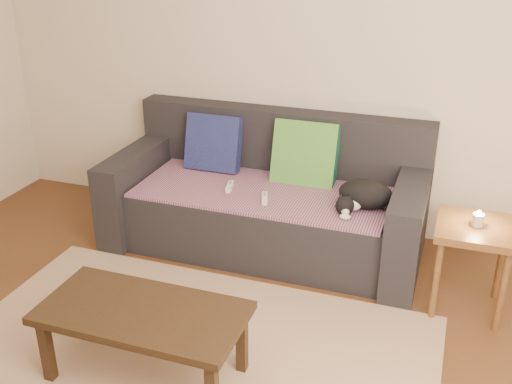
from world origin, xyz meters
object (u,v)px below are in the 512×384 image
sofa (267,202)px  side_table (474,241)px  wii_remote_a (230,187)px  cat (364,195)px  wii_remote_b (265,198)px  coffee_table (143,318)px

sofa → side_table: (1.33, -0.36, 0.13)m
sofa → wii_remote_a: size_ratio=14.00×
side_table → cat: bearing=161.4°
cat → side_table: cat is taller
sofa → wii_remote_b: bearing=-75.4°
cat → wii_remote_b: bearing=166.9°
wii_remote_a → wii_remote_b: size_ratio=1.00×
wii_remote_b → side_table: side_table is taller
cat → sofa: bearing=145.0°
cat → coffee_table: (-0.80, -1.35, -0.18)m
cat → side_table: size_ratio=0.79×
wii_remote_a → cat: bearing=-101.9°
sofa → wii_remote_a: (-0.21, -0.15, 0.15)m
cat → side_table: bearing=-41.7°
wii_remote_b → side_table: 1.27m
wii_remote_a → coffee_table: (0.09, -1.34, -0.11)m
cat → wii_remote_b: 0.62m
cat → wii_remote_b: (-0.61, -0.11, -0.07)m
side_table → coffee_table: size_ratio=0.55×
coffee_table → side_table: bearing=37.7°
sofa → cat: bearing=-11.9°
sofa → coffee_table: 1.50m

